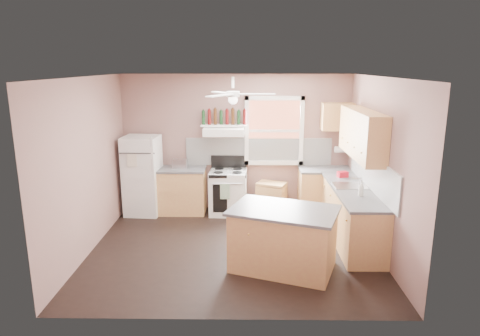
{
  "coord_description": "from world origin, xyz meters",
  "views": [
    {
      "loc": [
        0.19,
        -6.4,
        2.88
      ],
      "look_at": [
        0.1,
        0.3,
        1.25
      ],
      "focal_mm": 32.0,
      "sensor_mm": 36.0,
      "label": 1
    }
  ],
  "objects_px": {
    "cart": "(271,198)",
    "toaster": "(180,164)",
    "island": "(283,240)",
    "refrigerator": "(143,175)",
    "stove": "(228,192)"
  },
  "relations": [
    {
      "from": "refrigerator",
      "to": "island",
      "type": "relative_size",
      "value": 1.11
    },
    {
      "from": "toaster",
      "to": "stove",
      "type": "distance_m",
      "value": 1.1
    },
    {
      "from": "refrigerator",
      "to": "island",
      "type": "height_order",
      "value": "refrigerator"
    },
    {
      "from": "toaster",
      "to": "stove",
      "type": "relative_size",
      "value": 0.33
    },
    {
      "from": "toaster",
      "to": "cart",
      "type": "distance_m",
      "value": 1.94
    },
    {
      "from": "toaster",
      "to": "cart",
      "type": "bearing_deg",
      "value": 2.34
    },
    {
      "from": "refrigerator",
      "to": "cart",
      "type": "xyz_separation_m",
      "value": [
        2.52,
        0.13,
        -0.5
      ]
    },
    {
      "from": "cart",
      "to": "toaster",
      "type": "bearing_deg",
      "value": -155.22
    },
    {
      "from": "refrigerator",
      "to": "cart",
      "type": "distance_m",
      "value": 2.57
    },
    {
      "from": "island",
      "to": "toaster",
      "type": "bearing_deg",
      "value": 147.5
    },
    {
      "from": "refrigerator",
      "to": "stove",
      "type": "bearing_deg",
      "value": 5.04
    },
    {
      "from": "stove",
      "to": "cart",
      "type": "relative_size",
      "value": 1.57
    },
    {
      "from": "refrigerator",
      "to": "toaster",
      "type": "height_order",
      "value": "refrigerator"
    },
    {
      "from": "toaster",
      "to": "cart",
      "type": "relative_size",
      "value": 0.51
    },
    {
      "from": "island",
      "to": "refrigerator",
      "type": "bearing_deg",
      "value": 157.83
    }
  ]
}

